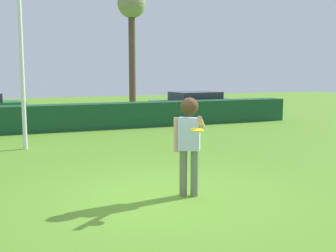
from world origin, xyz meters
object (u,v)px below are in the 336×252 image
object	(u,v)px
person	(189,135)
lamppost	(20,36)
birch_tree	(132,13)
frisbee	(197,130)
parked_car_blue	(195,103)

from	to	relation	value
person	lamppost	bearing A→B (deg)	112.47
birch_tree	person	bearing A→B (deg)	-104.28
person	frisbee	distance (m)	0.51
frisbee	parked_car_blue	distance (m)	13.30
person	parked_car_blue	world-z (taller)	person
parked_car_blue	birch_tree	distance (m)	8.79
person	parked_car_blue	size ratio (longest dim) A/B	0.41
frisbee	birch_tree	size ratio (longest dim) A/B	0.03
frisbee	lamppost	distance (m)	7.09
frisbee	birch_tree	bearing A→B (deg)	75.84
person	parked_car_blue	xyz separation A→B (m)	(5.69, 11.49, -0.43)
lamppost	frisbee	bearing A→B (deg)	-69.67
birch_tree	lamppost	bearing A→B (deg)	-119.52
person	lamppost	xyz separation A→B (m)	(-2.45, 5.92, 2.09)
person	birch_tree	size ratio (longest dim) A/B	0.25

